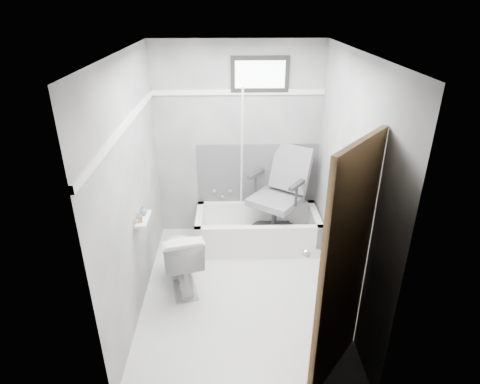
{
  "coord_description": "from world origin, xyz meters",
  "views": [
    {
      "loc": [
        -0.1,
        -3.34,
        2.79
      ],
      "look_at": [
        0.0,
        0.35,
        1.0
      ],
      "focal_mm": 30.0,
      "sensor_mm": 36.0,
      "label": 1
    }
  ],
  "objects_px": {
    "bathtub": "(257,229)",
    "toilet": "(181,257)",
    "soap_bottle_b": "(143,210)",
    "soap_bottle_a": "(140,217)",
    "door": "(394,297)",
    "office_chair": "(275,194)"
  },
  "relations": [
    {
      "from": "toilet",
      "to": "bathtub",
      "type": "bearing_deg",
      "value": -150.95
    },
    {
      "from": "bathtub",
      "to": "door",
      "type": "height_order",
      "value": "door"
    },
    {
      "from": "office_chair",
      "to": "soap_bottle_b",
      "type": "height_order",
      "value": "office_chair"
    },
    {
      "from": "door",
      "to": "bathtub",
      "type": "bearing_deg",
      "value": 108.75
    },
    {
      "from": "soap_bottle_a",
      "to": "soap_bottle_b",
      "type": "xyz_separation_m",
      "value": [
        0.0,
        0.14,
        -0.01
      ]
    },
    {
      "from": "office_chair",
      "to": "door",
      "type": "height_order",
      "value": "door"
    },
    {
      "from": "toilet",
      "to": "soap_bottle_b",
      "type": "distance_m",
      "value": 0.69
    },
    {
      "from": "toilet",
      "to": "soap_bottle_a",
      "type": "relative_size",
      "value": 7.75
    },
    {
      "from": "bathtub",
      "to": "soap_bottle_b",
      "type": "bearing_deg",
      "value": -143.17
    },
    {
      "from": "bathtub",
      "to": "soap_bottle_a",
      "type": "xyz_separation_m",
      "value": [
        -1.17,
        -1.02,
        0.76
      ]
    },
    {
      "from": "toilet",
      "to": "door",
      "type": "bearing_deg",
      "value": 124.4
    },
    {
      "from": "soap_bottle_b",
      "to": "bathtub",
      "type": "bearing_deg",
      "value": 36.83
    },
    {
      "from": "office_chair",
      "to": "toilet",
      "type": "xyz_separation_m",
      "value": [
        -1.06,
        -0.83,
        -0.31
      ]
    },
    {
      "from": "office_chair",
      "to": "toilet",
      "type": "bearing_deg",
      "value": -105.22
    },
    {
      "from": "soap_bottle_a",
      "to": "office_chair",
      "type": "bearing_deg",
      "value": 37.23
    },
    {
      "from": "office_chair",
      "to": "door",
      "type": "bearing_deg",
      "value": -39.81
    },
    {
      "from": "soap_bottle_b",
      "to": "door",
      "type": "bearing_deg",
      "value": -34.79
    },
    {
      "from": "bathtub",
      "to": "toilet",
      "type": "bearing_deg",
      "value": -136.74
    },
    {
      "from": "toilet",
      "to": "door",
      "type": "height_order",
      "value": "door"
    },
    {
      "from": "bathtub",
      "to": "soap_bottle_a",
      "type": "relative_size",
      "value": 15.93
    },
    {
      "from": "bathtub",
      "to": "toilet",
      "type": "height_order",
      "value": "toilet"
    },
    {
      "from": "bathtub",
      "to": "office_chair",
      "type": "xyz_separation_m",
      "value": [
        0.21,
        0.03,
        0.46
      ]
    }
  ]
}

